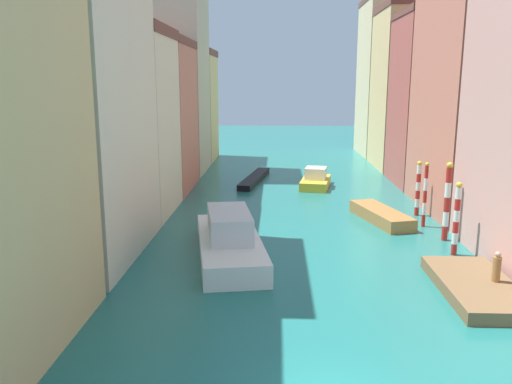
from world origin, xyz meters
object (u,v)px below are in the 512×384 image
vaporetto_white (230,240)px  motorboat_0 (381,215)px  mooring_pole_1 (447,201)px  mooring_pole_0 (456,218)px  gondola_black (255,179)px  person_on_dock (497,268)px  mooring_pole_2 (425,194)px  mooring_pole_3 (418,188)px  motorboat_1 (316,180)px  waterfront_dock (477,287)px

vaporetto_white → motorboat_0: vaporetto_white is taller
mooring_pole_1 → motorboat_0: bearing=125.0°
mooring_pole_0 → mooring_pole_1: 2.78m
gondola_black → motorboat_0: (9.35, -14.43, 0.15)m
mooring_pole_0 → motorboat_0: bearing=110.8°
person_on_dock → mooring_pole_2: mooring_pole_2 is taller
person_on_dock → mooring_pole_2: (-0.17, 11.24, 0.96)m
mooring_pole_1 → mooring_pole_3: mooring_pole_1 is taller
mooring_pole_3 → vaporetto_white: 15.92m
motorboat_1 → gondola_black: bearing=155.7°
mooring_pole_1 → mooring_pole_2: mooring_pole_1 is taller
vaporetto_white → motorboat_0: (9.77, 7.82, -0.51)m
person_on_dock → mooring_pole_3: mooring_pole_3 is taller
motorboat_0 → waterfront_dock: bearing=-81.2°
waterfront_dock → motorboat_1: motorboat_1 is taller
mooring_pole_2 → mooring_pole_3: mooring_pole_2 is taller
motorboat_0 → motorboat_1: motorboat_1 is taller
mooring_pole_0 → mooring_pole_2: 5.79m
mooring_pole_3 → motorboat_0: mooring_pole_3 is taller
waterfront_dock → person_on_dock: size_ratio=4.85×
gondola_black → motorboat_0: size_ratio=1.51×
person_on_dock → mooring_pole_0: 5.52m
person_on_dock → mooring_pole_1: (0.28, 8.19, 1.21)m
person_on_dock → motorboat_1: person_on_dock is taller
person_on_dock → motorboat_1: size_ratio=0.25×
vaporetto_white → motorboat_1: 20.61m
waterfront_dock → mooring_pole_0: mooring_pole_0 is taller
person_on_dock → mooring_pole_1: 8.29m
motorboat_1 → mooring_pole_3: bearing=-57.0°
mooring_pole_1 → mooring_pole_3: 6.08m
waterfront_dock → mooring_pole_3: bearing=86.1°
waterfront_dock → mooring_pole_2: bearing=86.8°
mooring_pole_0 → vaporetto_white: (-12.44, -0.78, -1.18)m
motorboat_0 → motorboat_1: bearing=107.1°
mooring_pole_0 → motorboat_0: mooring_pole_0 is taller
mooring_pole_0 → mooring_pole_2: size_ratio=0.96×
person_on_dock → mooring_pole_1: bearing=88.0°
gondola_black → motorboat_1: 6.26m
mooring_pole_0 → motorboat_1: size_ratio=0.74×
mooring_pole_0 → motorboat_1: mooring_pole_0 is taller
person_on_dock → vaporetto_white: size_ratio=0.14×
motorboat_0 → person_on_dock: bearing=-77.7°
mooring_pole_1 → motorboat_1: bearing=112.4°
waterfront_dock → mooring_pole_0: (0.75, 5.42, 1.82)m
mooring_pole_3 → vaporetto_white: size_ratio=0.38×
mooring_pole_3 → mooring_pole_2: bearing=-96.5°
gondola_black → motorboat_1: bearing=-24.3°
mooring_pole_2 → vaporetto_white: mooring_pole_2 is taller
mooring_pole_0 → mooring_pole_2: bearing=91.2°
mooring_pole_1 → gondola_black: mooring_pole_1 is taller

